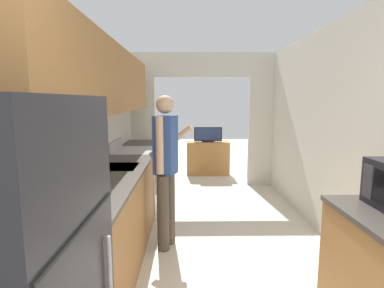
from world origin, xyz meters
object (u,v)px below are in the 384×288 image
(range_oven, at_px, (136,180))
(television, at_px, (208,135))
(tv_cabinet, at_px, (208,158))
(person, at_px, (166,168))

(range_oven, bearing_deg, television, 61.26)
(range_oven, height_order, tv_cabinet, range_oven)
(range_oven, xyz_separation_m, person, (0.52, -1.10, 0.44))
(tv_cabinet, relative_size, television, 1.53)
(tv_cabinet, distance_m, television, 0.52)
(range_oven, xyz_separation_m, television, (1.20, 2.20, 0.42))
(person, distance_m, tv_cabinet, 3.45)
(tv_cabinet, height_order, television, television)
(person, height_order, television, person)
(range_oven, distance_m, tv_cabinet, 2.55)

